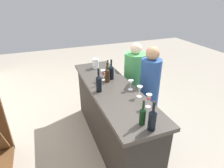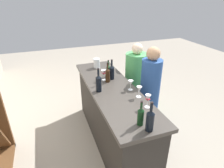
{
  "view_description": "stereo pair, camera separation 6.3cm",
  "coord_description": "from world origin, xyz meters",
  "px_view_note": "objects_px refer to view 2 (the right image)",
  "views": [
    {
      "loc": [
        -2.28,
        0.89,
        2.25
      ],
      "look_at": [
        0.0,
        0.0,
        1.04
      ],
      "focal_mm": 30.51,
      "sensor_mm": 36.0,
      "label": 1
    },
    {
      "loc": [
        -2.3,
        0.83,
        2.25
      ],
      "look_at": [
        0.0,
        0.0,
        1.04
      ],
      "focal_mm": 30.51,
      "sensor_mm": 36.0,
      "label": 2
    }
  ],
  "objects_px": {
    "wine_bottle_center_near_black": "(99,83)",
    "wine_bottle_second_right_amber_brown": "(108,75)",
    "wine_bottle_far_right_olive_green": "(108,70)",
    "wine_glass_near_left": "(139,90)",
    "wine_bottle_leftmost_near_black": "(150,120)",
    "person_center_guest": "(135,84)",
    "wine_bottle_rightmost_near_black": "(112,72)",
    "wine_bottle_second_left_dark_green": "(141,116)",
    "water_pitcher": "(97,63)",
    "wine_glass_near_right": "(148,99)",
    "wine_glass_near_center": "(131,83)",
    "person_left_guest": "(149,96)",
    "wine_glass_far_left": "(104,73)"
  },
  "relations": [
    {
      "from": "wine_bottle_far_right_olive_green",
      "to": "wine_glass_near_center",
      "type": "xyz_separation_m",
      "value": [
        -0.55,
        -0.14,
        -0.0
      ]
    },
    {
      "from": "wine_bottle_leftmost_near_black",
      "to": "wine_bottle_second_right_amber_brown",
      "type": "xyz_separation_m",
      "value": [
        1.21,
        0.03,
        -0.01
      ]
    },
    {
      "from": "wine_bottle_center_near_black",
      "to": "wine_bottle_second_right_amber_brown",
      "type": "distance_m",
      "value": 0.33
    },
    {
      "from": "wine_bottle_leftmost_near_black",
      "to": "person_center_guest",
      "type": "bearing_deg",
      "value": -22.28
    },
    {
      "from": "wine_bottle_rightmost_near_black",
      "to": "wine_bottle_center_near_black",
      "type": "bearing_deg",
      "value": 136.42
    },
    {
      "from": "wine_bottle_leftmost_near_black",
      "to": "person_center_guest",
      "type": "height_order",
      "value": "person_center_guest"
    },
    {
      "from": "wine_bottle_rightmost_near_black",
      "to": "wine_glass_near_left",
      "type": "xyz_separation_m",
      "value": [
        -0.65,
        -0.14,
        -0.01
      ]
    },
    {
      "from": "wine_glass_near_center",
      "to": "person_left_guest",
      "type": "distance_m",
      "value": 0.6
    },
    {
      "from": "wine_bottle_far_right_olive_green",
      "to": "wine_glass_near_center",
      "type": "bearing_deg",
      "value": -165.76
    },
    {
      "from": "wine_bottle_second_left_dark_green",
      "to": "person_center_guest",
      "type": "xyz_separation_m",
      "value": [
        1.5,
        -0.7,
        -0.45
      ]
    },
    {
      "from": "wine_bottle_center_near_black",
      "to": "wine_bottle_far_right_olive_green",
      "type": "distance_m",
      "value": 0.52
    },
    {
      "from": "wine_bottle_second_right_amber_brown",
      "to": "person_center_guest",
      "type": "xyz_separation_m",
      "value": [
        0.41,
        -0.69,
        -0.46
      ]
    },
    {
      "from": "wine_bottle_rightmost_near_black",
      "to": "person_center_guest",
      "type": "relative_size",
      "value": 0.22
    },
    {
      "from": "person_left_guest",
      "to": "person_center_guest",
      "type": "xyz_separation_m",
      "value": [
        0.6,
        -0.05,
        -0.06
      ]
    },
    {
      "from": "wine_bottle_rightmost_near_black",
      "to": "wine_glass_near_right",
      "type": "height_order",
      "value": "wine_bottle_rightmost_near_black"
    },
    {
      "from": "wine_bottle_far_right_olive_green",
      "to": "wine_glass_far_left",
      "type": "relative_size",
      "value": 1.65
    },
    {
      "from": "wine_bottle_second_right_amber_brown",
      "to": "wine_glass_near_center",
      "type": "relative_size",
      "value": 2.14
    },
    {
      "from": "wine_bottle_leftmost_near_black",
      "to": "person_left_guest",
      "type": "distance_m",
      "value": 1.26
    },
    {
      "from": "wine_bottle_leftmost_near_black",
      "to": "wine_glass_near_left",
      "type": "bearing_deg",
      "value": -18.09
    },
    {
      "from": "wine_bottle_leftmost_near_black",
      "to": "wine_glass_near_center",
      "type": "height_order",
      "value": "wine_bottle_leftmost_near_black"
    },
    {
      "from": "wine_bottle_second_right_amber_brown",
      "to": "wine_bottle_rightmost_near_black",
      "type": "bearing_deg",
      "value": -51.21
    },
    {
      "from": "wine_bottle_second_right_amber_brown",
      "to": "wine_bottle_far_right_olive_green",
      "type": "relative_size",
      "value": 1.12
    },
    {
      "from": "wine_bottle_second_left_dark_green",
      "to": "person_center_guest",
      "type": "distance_m",
      "value": 1.72
    },
    {
      "from": "wine_bottle_rightmost_near_black",
      "to": "wine_glass_near_right",
      "type": "relative_size",
      "value": 1.87
    },
    {
      "from": "water_pitcher",
      "to": "person_left_guest",
      "type": "bearing_deg",
      "value": -142.06
    },
    {
      "from": "wine_glass_near_center",
      "to": "wine_glass_near_right",
      "type": "xyz_separation_m",
      "value": [
        -0.48,
        0.0,
        0.02
      ]
    },
    {
      "from": "wine_glass_near_right",
      "to": "person_left_guest",
      "type": "height_order",
      "value": "person_left_guest"
    },
    {
      "from": "wine_bottle_center_near_black",
      "to": "person_center_guest",
      "type": "height_order",
      "value": "person_center_guest"
    },
    {
      "from": "wine_bottle_rightmost_near_black",
      "to": "person_center_guest",
      "type": "distance_m",
      "value": 0.83
    },
    {
      "from": "wine_bottle_second_left_dark_green",
      "to": "wine_glass_near_center",
      "type": "xyz_separation_m",
      "value": [
        0.74,
        -0.23,
        -0.0
      ]
    },
    {
      "from": "wine_glass_far_left",
      "to": "wine_bottle_leftmost_near_black",
      "type": "bearing_deg",
      "value": -177.14
    },
    {
      "from": "person_left_guest",
      "to": "wine_bottle_second_left_dark_green",
      "type": "bearing_deg",
      "value": 76.87
    },
    {
      "from": "wine_glass_near_left",
      "to": "wine_glass_far_left",
      "type": "bearing_deg",
      "value": 22.27
    },
    {
      "from": "wine_glass_near_right",
      "to": "wine_glass_far_left",
      "type": "bearing_deg",
      "value": 15.39
    },
    {
      "from": "person_center_guest",
      "to": "wine_glass_near_right",
      "type": "bearing_deg",
      "value": 55.89
    },
    {
      "from": "wine_bottle_center_near_black",
      "to": "wine_bottle_rightmost_near_black",
      "type": "bearing_deg",
      "value": -43.58
    },
    {
      "from": "water_pitcher",
      "to": "person_center_guest",
      "type": "distance_m",
      "value": 0.84
    },
    {
      "from": "wine_bottle_second_right_amber_brown",
      "to": "wine_bottle_far_right_olive_green",
      "type": "height_order",
      "value": "wine_bottle_second_right_amber_brown"
    },
    {
      "from": "wine_bottle_leftmost_near_black",
      "to": "person_center_guest",
      "type": "xyz_separation_m",
      "value": [
        1.61,
        -0.66,
        -0.47
      ]
    },
    {
      "from": "wine_glass_far_left",
      "to": "wine_glass_near_right",
      "type": "bearing_deg",
      "value": -164.61
    },
    {
      "from": "wine_glass_near_left",
      "to": "water_pitcher",
      "type": "height_order",
      "value": "water_pitcher"
    },
    {
      "from": "wine_bottle_leftmost_near_black",
      "to": "wine_bottle_second_left_dark_green",
      "type": "relative_size",
      "value": 1.16
    },
    {
      "from": "wine_glass_near_left",
      "to": "water_pitcher",
      "type": "relative_size",
      "value": 0.89
    },
    {
      "from": "wine_bottle_second_left_dark_green",
      "to": "person_left_guest",
      "type": "height_order",
      "value": "person_left_guest"
    },
    {
      "from": "wine_bottle_far_right_olive_green",
      "to": "person_left_guest",
      "type": "xyz_separation_m",
      "value": [
        -0.38,
        -0.56,
        -0.38
      ]
    },
    {
      "from": "wine_bottle_leftmost_near_black",
      "to": "wine_bottle_rightmost_near_black",
      "type": "relative_size",
      "value": 1.02
    },
    {
      "from": "wine_bottle_far_right_olive_green",
      "to": "wine_glass_near_left",
      "type": "distance_m",
      "value": 0.78
    },
    {
      "from": "wine_bottle_second_left_dark_green",
      "to": "person_center_guest",
      "type": "relative_size",
      "value": 0.2
    },
    {
      "from": "wine_glass_near_left",
      "to": "person_center_guest",
      "type": "xyz_separation_m",
      "value": [
        0.99,
        -0.46,
        -0.45
      ]
    },
    {
      "from": "wine_bottle_second_left_dark_green",
      "to": "wine_bottle_second_right_amber_brown",
      "type": "xyz_separation_m",
      "value": [
        1.1,
        -0.02,
        0.01
      ]
    }
  ]
}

